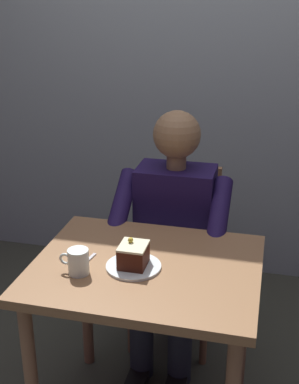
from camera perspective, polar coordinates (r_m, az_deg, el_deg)
cafe_rear_panel at (r=3.06m, az=6.38°, el=17.79°), size 6.40×0.12×3.00m
dining_table at (r=1.99m, az=-0.37°, el=-10.83°), size 0.84×0.69×0.75m
chair at (r=2.62m, az=3.20°, el=-6.10°), size 0.42×0.42×0.88m
seated_person at (r=2.41m, az=2.49°, el=-4.89°), size 0.53×0.58×1.20m
dessert_plate at (r=1.91m, az=-1.78°, el=-8.23°), size 0.20×0.20×0.01m
cake_slice at (r=1.89m, az=-1.80°, el=-6.99°), size 0.10×0.11×0.10m
coffee_cup at (r=1.87m, az=-7.94°, el=-7.60°), size 0.11×0.08×0.09m
dessert_spoon at (r=1.93m, az=-7.24°, el=-8.02°), size 0.03×0.14×0.01m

